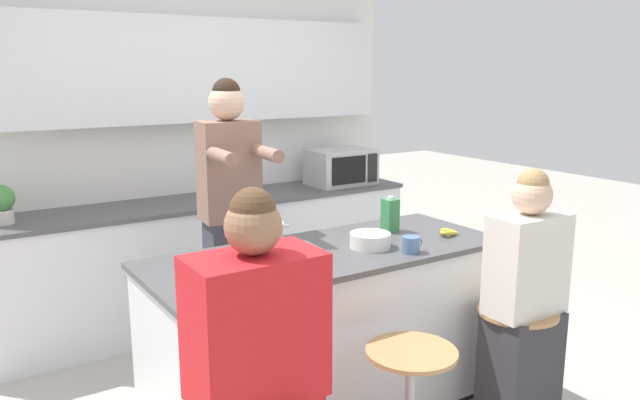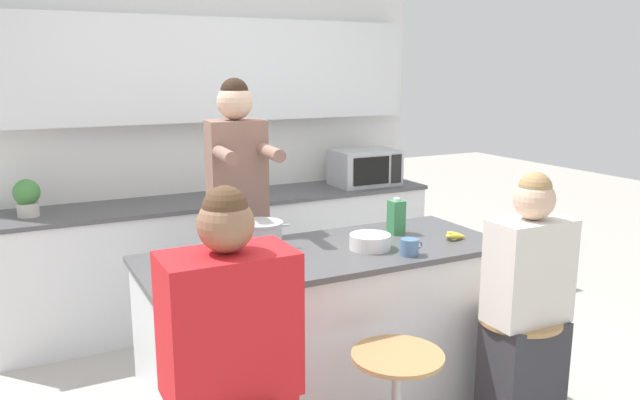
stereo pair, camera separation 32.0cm
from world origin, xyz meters
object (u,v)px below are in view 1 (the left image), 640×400
at_px(fruit_bowl, 370,240).
at_px(coffee_cup_near, 411,245).
at_px(bar_stool_rightmost, 515,359).
at_px(potted_plant, 1,203).
at_px(person_wrapped_blanket, 257,386).
at_px(juice_carton, 390,215).
at_px(kitchen_island, 328,333).
at_px(person_seated_near, 524,314).
at_px(microwave, 341,167).
at_px(cooking_pot, 262,238).
at_px(banana_bunch, 447,232).
at_px(person_cooking, 231,232).

xyz_separation_m(fruit_bowl, coffee_cup_near, (0.12, -0.19, 0.00)).
height_order(bar_stool_rightmost, potted_plant, potted_plant).
relative_size(person_wrapped_blanket, juice_carton, 6.97).
distance_m(kitchen_island, bar_stool_rightmost, 0.98).
bearing_deg(kitchen_island, person_seated_near, -40.05).
distance_m(bar_stool_rightmost, microwave, 2.32).
height_order(person_wrapped_blanket, potted_plant, person_wrapped_blanket).
bearing_deg(person_seated_near, potted_plant, 134.02).
height_order(cooking_pot, juice_carton, juice_carton).
height_order(fruit_bowl, banana_bunch, fruit_bowl).
distance_m(person_cooking, microwave, 1.71).
bearing_deg(microwave, cooking_pot, -136.09).
xyz_separation_m(kitchen_island, person_seated_near, (0.76, -0.64, 0.16)).
xyz_separation_m(bar_stool_rightmost, juice_carton, (-0.26, 0.72, 0.65)).
bearing_deg(cooking_pot, person_cooking, 83.90).
bearing_deg(juice_carton, coffee_cup_near, -114.63).
xyz_separation_m(bar_stool_rightmost, cooking_pot, (-1.06, 0.76, 0.63)).
relative_size(bar_stool_rightmost, person_wrapped_blanket, 0.44).
bearing_deg(coffee_cup_near, kitchen_island, 141.27).
xyz_separation_m(coffee_cup_near, juice_carton, (0.18, 0.38, 0.05)).
relative_size(bar_stool_rightmost, microwave, 1.22).
relative_size(person_seated_near, coffee_cup_near, 11.24).
bearing_deg(person_wrapped_blanket, coffee_cup_near, 19.03).
height_order(fruit_bowl, juice_carton, juice_carton).
xyz_separation_m(person_cooking, microwave, (1.42, 0.94, 0.14)).
bearing_deg(potted_plant, microwave, -0.79).
relative_size(bar_stool_rightmost, coffee_cup_near, 5.22).
bearing_deg(juice_carton, microwave, 65.13).
distance_m(fruit_bowl, microwave, 1.91).
height_order(person_wrapped_blanket, microwave, person_wrapped_blanket).
relative_size(person_wrapped_blanket, cooking_pot, 4.57).
bearing_deg(juice_carton, fruit_bowl, -146.20).
distance_m(person_seated_near, microwave, 2.29).
relative_size(coffee_cup_near, microwave, 0.23).
bearing_deg(kitchen_island, coffee_cup_near, -38.73).
relative_size(banana_bunch, juice_carton, 0.69).
bearing_deg(banana_bunch, fruit_bowl, 173.78).
relative_size(cooking_pot, coffee_cup_near, 2.57).
distance_m(coffee_cup_near, potted_plant, 2.50).
distance_m(person_wrapped_blanket, potted_plant, 2.35).
xyz_separation_m(kitchen_island, bar_stool_rightmost, (0.76, -0.60, -0.10)).
bearing_deg(fruit_bowl, potted_plant, 132.31).
relative_size(person_wrapped_blanket, banana_bunch, 10.17).
distance_m(fruit_bowl, coffee_cup_near, 0.22).
xyz_separation_m(bar_stool_rightmost, coffee_cup_near, (-0.43, 0.34, 0.60)).
xyz_separation_m(kitchen_island, potted_plant, (-1.32, 1.61, 0.57)).
bearing_deg(potted_plant, cooking_pot, -54.91).
bearing_deg(person_seated_near, fruit_bowl, 135.43).
bearing_deg(cooking_pot, microwave, 43.91).
bearing_deg(banana_bunch, kitchen_island, 169.61).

